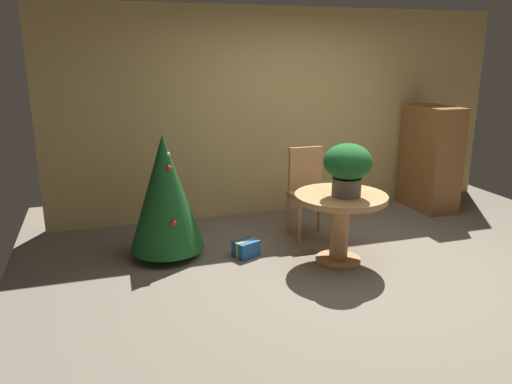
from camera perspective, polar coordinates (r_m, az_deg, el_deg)
ground_plane at (r=4.96m, az=12.28°, el=-9.18°), size 6.60×6.60×0.00m
back_wall_panel at (r=6.54m, az=3.25°, el=9.02°), size 6.00×0.10×2.60m
round_dining_table at (r=5.01m, az=9.59°, el=-2.35°), size 0.91×0.91×0.71m
flower_vase at (r=4.83m, az=10.41°, el=2.97°), size 0.46×0.46×0.51m
wooden_chair_far at (r=5.68m, az=5.95°, el=0.57°), size 0.44×0.38×1.03m
holiday_tree at (r=5.13m, az=-10.35°, el=-0.10°), size 0.76×0.76×1.28m
gift_box_blue at (r=5.23m, az=-1.15°, el=-6.46°), size 0.30×0.27×0.17m
wooden_cabinet at (r=7.08m, az=19.32°, el=3.67°), size 0.46×0.79×1.38m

